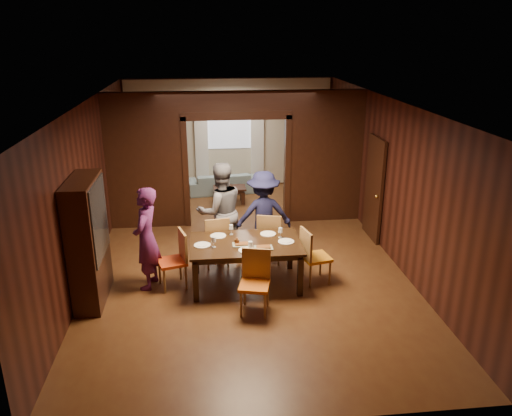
{
  "coord_description": "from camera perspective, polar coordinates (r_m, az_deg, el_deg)",
  "views": [
    {
      "loc": [
        -0.7,
        -8.8,
        4.09
      ],
      "look_at": [
        0.2,
        -0.4,
        1.05
      ],
      "focal_mm": 35.0,
      "sensor_mm": 36.0,
      "label": 1
    }
  ],
  "objects": [
    {
      "name": "plate_far_r",
      "position": [
        8.6,
        1.38,
        -2.97
      ],
      "size": [
        0.27,
        0.27,
        0.01
      ],
      "primitive_type": "cylinder",
      "color": "white",
      "rests_on": "dining_table"
    },
    {
      "name": "chair_left",
      "position": [
        8.42,
        -9.6,
        -5.88
      ],
      "size": [
        0.55,
        0.55,
        0.97
      ],
      "primitive_type": null,
      "rotation": [
        0.0,
        0.0,
        -1.28
      ],
      "color": "#C43912",
      "rests_on": "floor"
    },
    {
      "name": "serving_bowl",
      "position": [
        8.34,
        -0.49,
        -3.44
      ],
      "size": [
        0.36,
        0.36,
        0.09
      ],
      "primitive_type": "imported",
      "color": "black",
      "rests_on": "dining_table"
    },
    {
      "name": "room_walls",
      "position": [
        11.02,
        -2.31,
        6.2
      ],
      "size": [
        5.52,
        9.01,
        2.9
      ],
      "color": "black",
      "rests_on": "floor"
    },
    {
      "name": "chair_far_l",
      "position": [
        9.07,
        -4.61,
        -3.7
      ],
      "size": [
        0.5,
        0.5,
        0.97
      ],
      "primitive_type": null,
      "rotation": [
        0.0,
        0.0,
        3.29
      ],
      "color": "orange",
      "rests_on": "floor"
    },
    {
      "name": "platter_a",
      "position": [
        8.17,
        -1.65,
        -4.15
      ],
      "size": [
        0.3,
        0.2,
        0.04
      ],
      "primitive_type": "cube",
      "color": "gray",
      "rests_on": "dining_table"
    },
    {
      "name": "coffee_table",
      "position": [
        12.43,
        -3.03,
        1.52
      ],
      "size": [
        0.8,
        0.5,
        0.4
      ],
      "primitive_type": "cube",
      "color": "black",
      "rests_on": "floor"
    },
    {
      "name": "chair_near",
      "position": [
        7.58,
        -0.18,
        -8.61
      ],
      "size": [
        0.53,
        0.53,
        0.97
      ],
      "primitive_type": null,
      "rotation": [
        0.0,
        0.0,
        -0.24
      ],
      "color": "#D46013",
      "rests_on": "floor"
    },
    {
      "name": "curtain_left",
      "position": [
        13.51,
        -6.24,
        7.53
      ],
      "size": [
        0.35,
        0.06,
        2.4
      ],
      "primitive_type": "cube",
      "color": "white",
      "rests_on": "back_wall"
    },
    {
      "name": "hutch",
      "position": [
        8.14,
        -18.64,
        -3.63
      ],
      "size": [
        0.4,
        1.2,
        2.0
      ],
      "primitive_type": "cube",
      "color": "black",
      "rests_on": "floor"
    },
    {
      "name": "curtain_right",
      "position": [
        13.58,
        0.15,
        7.71
      ],
      "size": [
        0.35,
        0.06,
        2.4
      ],
      "primitive_type": "cube",
      "color": "white",
      "rests_on": "back_wall"
    },
    {
      "name": "plate_far_l",
      "position": [
        8.54,
        -4.34,
        -3.19
      ],
      "size": [
        0.27,
        0.27,
        0.01
      ],
      "primitive_type": "cylinder",
      "color": "white",
      "rests_on": "dining_table"
    },
    {
      "name": "door_right",
      "position": [
        10.36,
        13.35,
        2.18
      ],
      "size": [
        0.06,
        0.9,
        2.1
      ],
      "primitive_type": "cube",
      "color": "black",
      "rests_on": "floor"
    },
    {
      "name": "ceiling",
      "position": [
        8.91,
        -1.58,
        12.1
      ],
      "size": [
        5.5,
        9.0,
        0.02
      ],
      "primitive_type": "cube",
      "color": "silver",
      "rests_on": "room_walls"
    },
    {
      "name": "chair_far_r",
      "position": [
        9.2,
        1.63,
        -3.29
      ],
      "size": [
        0.54,
        0.54,
        0.97
      ],
      "primitive_type": null,
      "rotation": [
        0.0,
        0.0,
        2.89
      ],
      "color": "orange",
      "rests_on": "floor"
    },
    {
      "name": "sofa",
      "position": [
        13.23,
        -3.82,
        2.92
      ],
      "size": [
        1.87,
        0.91,
        0.53
      ],
      "primitive_type": "imported",
      "rotation": [
        0.0,
        0.0,
        3.26
      ],
      "color": "#7E9BA5",
      "rests_on": "floor"
    },
    {
      "name": "plate_near",
      "position": [
        7.98,
        -1.05,
        -4.84
      ],
      "size": [
        0.27,
        0.27,
        0.01
      ],
      "primitive_type": "cylinder",
      "color": "white",
      "rests_on": "dining_table"
    },
    {
      "name": "wineglass_right",
      "position": [
        8.43,
        2.8,
        -2.84
      ],
      "size": [
        0.08,
        0.08,
        0.18
      ],
      "primitive_type": null,
      "color": "silver",
      "rests_on": "dining_table"
    },
    {
      "name": "floor",
      "position": [
        9.73,
        -1.42,
        -5.07
      ],
      "size": [
        9.0,
        9.0,
        0.0
      ],
      "primitive_type": "plane",
      "color": "#562D18",
      "rests_on": "ground"
    },
    {
      "name": "tumbler",
      "position": [
        7.99,
        -0.65,
        -4.31
      ],
      "size": [
        0.07,
        0.07,
        0.14
      ],
      "primitive_type": "cylinder",
      "color": "silver",
      "rests_on": "dining_table"
    },
    {
      "name": "plate_left",
      "position": [
        8.21,
        -6.16,
        -4.24
      ],
      "size": [
        0.27,
        0.27,
        0.01
      ],
      "primitive_type": "cylinder",
      "color": "white",
      "rests_on": "dining_table"
    },
    {
      "name": "condiment_jar",
      "position": [
        8.19,
        -2.2,
        -3.8
      ],
      "size": [
        0.08,
        0.08,
        0.11
      ],
      "primitive_type": null,
      "color": "#512B12",
      "rests_on": "dining_table"
    },
    {
      "name": "chair_right",
      "position": [
        8.51,
        6.89,
        -5.42
      ],
      "size": [
        0.53,
        0.53,
        0.97
      ],
      "primitive_type": null,
      "rotation": [
        0.0,
        0.0,
        1.79
      ],
      "color": "orange",
      "rests_on": "floor"
    },
    {
      "name": "wineglass_far",
      "position": [
        8.56,
        -2.86,
        -2.48
      ],
      "size": [
        0.08,
        0.08,
        0.18
      ],
      "primitive_type": null,
      "color": "white",
      "rests_on": "dining_table"
    },
    {
      "name": "person_purple",
      "position": [
        8.35,
        -12.41,
        -3.43
      ],
      "size": [
        0.54,
        0.71,
        1.73
      ],
      "primitive_type": "imported",
      "rotation": [
        0.0,
        0.0,
        -1.79
      ],
      "color": "#591E56",
      "rests_on": "floor"
    },
    {
      "name": "person_navy",
      "position": [
        9.28,
        0.83,
        -0.76
      ],
      "size": [
        1.12,
        0.7,
        1.67
      ],
      "primitive_type": "imported",
      "rotation": [
        0.0,
        0.0,
        3.22
      ],
      "color": "#161637",
      "rests_on": "floor"
    },
    {
      "name": "person_grey",
      "position": [
        9.19,
        -4.07,
        -0.4
      ],
      "size": [
        1.05,
        0.91,
        1.86
      ],
      "primitive_type": "imported",
      "rotation": [
        0.0,
        0.0,
        3.4
      ],
      "color": "#5C5A62",
      "rests_on": "floor"
    },
    {
      "name": "wineglass_left",
      "position": [
        8.09,
        -4.85,
        -3.91
      ],
      "size": [
        0.08,
        0.08,
        0.18
      ],
      "primitive_type": null,
      "color": "white",
      "rests_on": "dining_table"
    },
    {
      "name": "window_far",
      "position": [
        13.48,
        -3.08,
        9.54
      ],
      "size": [
        1.2,
        0.03,
        1.3
      ],
      "primitive_type": "cube",
      "color": "silver",
      "rests_on": "back_wall"
    },
    {
      "name": "plate_right",
      "position": [
        8.31,
        3.46,
        -3.84
      ],
      "size": [
        0.27,
        0.27,
        0.01
      ],
      "primitive_type": "cylinder",
      "color": "white",
      "rests_on": "dining_table"
    },
    {
      "name": "dining_table",
      "position": [
        8.43,
        -1.17,
        -6.34
      ],
      "size": [
        1.83,
        1.14,
        0.76
      ],
      "primitive_type": "cube",
      "color": "black",
      "rests_on": "floor"
    },
    {
      "name": "platter_b",
      "position": [
        8.05,
        0.86,
        -4.51
      ],
      "size": [
        0.3,
        0.2,
        0.04
      ],
      "primitive_type": "cube",
      "color": "gray",
      "rests_on": "dining_table"
    }
  ]
}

